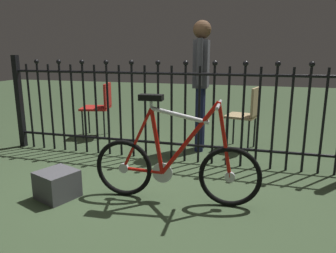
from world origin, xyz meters
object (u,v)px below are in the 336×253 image
Objects in this scene: bicycle at (175,165)px; person_visitor at (201,75)px; chair_red at (100,104)px; chair_tan at (247,112)px; display_crate at (57,184)px.

bicycle is 1.68m from person_visitor.
chair_red is 0.98× the size of chair_tan.
chair_red is at bearing 177.49° from chair_tan.
chair_red is (-1.64, 1.83, 0.17)m from bicycle.
bicycle is 2.46m from chair_red.
person_visitor is (-0.59, -0.19, 0.48)m from chair_tan.
person_visitor reaches higher than display_crate.
chair_tan is (0.53, 1.73, 0.18)m from bicycle.
person_visitor reaches higher than chair_tan.
person_visitor is 5.40× the size of display_crate.
display_crate is (-0.95, -1.77, -0.86)m from person_visitor.
person_visitor is at bearing 92.29° from bicycle.
chair_tan is at bearing -2.51° from chair_red.
person_visitor is (-0.06, 1.55, 0.66)m from bicycle.
chair_red is at bearing 169.86° from person_visitor.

